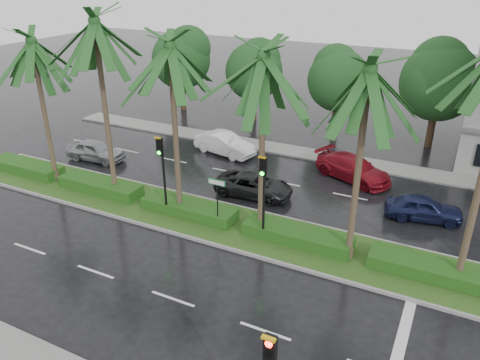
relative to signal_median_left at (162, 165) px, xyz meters
The scene contains 15 objects.
ground 5.01m from the signal_median_left, ahead, with size 120.00×120.00×0.00m, color black.
far_sidewalk 12.71m from the signal_median_left, 71.13° to the left, with size 40.00×2.00×0.12m, color slate.
median 5.00m from the signal_median_left, ahead, with size 36.00×4.00×0.15m.
hedge 4.79m from the signal_median_left, ahead, with size 35.20×1.40×0.60m.
lane_markings 7.68m from the signal_median_left, ahead, with size 34.00×13.06×0.01m.
palm_row 5.99m from the signal_median_left, 14.62° to the left, with size 26.30×4.20×10.61m.
signal_median_left is the anchor object (origin of this frame).
signal_median_right 5.50m from the signal_median_left, ahead, with size 0.34×0.42×4.36m.
street_sign 3.13m from the signal_median_left, ahead, with size 0.95×0.09×2.60m.
bg_trees 17.75m from the signal_median_left, 77.96° to the left, with size 32.80×5.33×7.70m.
car_silver 10.04m from the signal_median_left, 153.07° to the left, with size 4.03×1.62×1.37m, color #96989D.
car_white 9.68m from the signal_median_left, 99.17° to the left, with size 4.45×1.55×1.47m, color white.
car_darkgrey 5.84m from the signal_median_left, 55.77° to the left, with size 4.46×2.06×1.24m, color black.
car_red 12.02m from the signal_median_left, 50.54° to the left, with size 4.95×2.01×1.44m, color maroon.
car_blue 13.54m from the signal_median_left, 25.90° to the left, with size 3.84×1.54×1.31m, color #151B41.
Camera 1 is at (9.01, -17.05, 12.13)m, focal length 35.00 mm.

